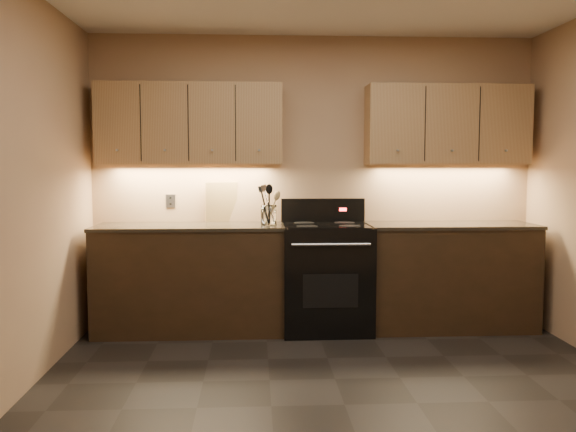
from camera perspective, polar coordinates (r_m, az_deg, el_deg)
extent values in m
plane|color=black|center=(3.87, 5.32, -17.17)|extent=(4.00, 4.00, 0.00)
cube|color=tan|center=(5.58, 2.42, 3.31)|extent=(4.00, 0.04, 2.60)
cube|color=black|center=(5.37, -9.12, -5.93)|extent=(1.60, 0.60, 0.90)
cube|color=#372F23|center=(5.31, -9.19, -0.99)|extent=(1.62, 0.62, 0.03)
cube|color=black|center=(5.61, 14.83, -5.57)|extent=(1.44, 0.60, 0.90)
cube|color=#372F23|center=(5.55, 14.93, -0.84)|extent=(1.46, 0.62, 0.03)
cube|color=black|center=(5.35, 3.58, -5.81)|extent=(0.76, 0.65, 0.92)
cube|color=black|center=(5.29, 3.61, -0.85)|extent=(0.70, 0.60, 0.01)
cube|color=black|center=(5.56, 3.27, 0.52)|extent=(0.76, 0.07, 0.22)
cube|color=red|center=(5.55, 5.16, 0.61)|extent=(0.06, 0.00, 0.03)
cylinder|color=silver|center=(4.97, 4.06, -2.68)|extent=(0.65, 0.02, 0.02)
cube|color=black|center=(5.04, 4.01, -7.01)|extent=(0.46, 0.00, 0.28)
cylinder|color=black|center=(5.12, 1.80, -0.95)|extent=(0.18, 0.18, 0.00)
cylinder|color=black|center=(5.16, 5.78, -0.93)|extent=(0.18, 0.18, 0.00)
cylinder|color=black|center=(5.42, 1.53, -0.63)|extent=(0.18, 0.18, 0.00)
cylinder|color=black|center=(5.46, 5.30, -0.61)|extent=(0.18, 0.18, 0.00)
cube|color=#A38451|center=(5.44, -9.15, 8.49)|extent=(1.60, 0.30, 0.70)
cube|color=#A38451|center=(5.68, 14.66, 8.24)|extent=(1.44, 0.30, 0.70)
cube|color=#B2B5BA|center=(5.61, -10.93, 1.40)|extent=(0.08, 0.01, 0.12)
cylinder|color=white|center=(5.25, -1.82, 0.10)|extent=(0.17, 0.17, 0.17)
cylinder|color=white|center=(5.26, -1.82, -0.74)|extent=(0.13, 0.13, 0.02)
cube|color=tan|center=(5.54, -6.27, 1.32)|extent=(0.29, 0.12, 0.36)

